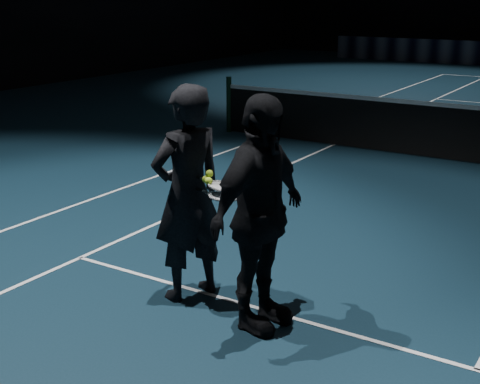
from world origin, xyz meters
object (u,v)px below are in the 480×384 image
(racket_lower, at_px, (224,197))
(player_a, at_px, (188,194))
(racket_upper, at_px, (223,186))
(tennis_balls, at_px, (208,178))
(player_b, at_px, (259,215))

(racket_lower, bearing_deg, player_a, 180.00)
(racket_upper, distance_m, tennis_balls, 0.16)
(player_a, relative_size, racket_upper, 2.90)
(racket_lower, bearing_deg, racket_upper, 141.34)
(player_b, xyz_separation_m, racket_upper, (-0.43, 0.12, 0.14))
(player_a, distance_m, tennis_balls, 0.32)
(player_a, xyz_separation_m, racket_lower, (0.44, -0.08, 0.07))
(player_b, xyz_separation_m, racket_lower, (-0.39, 0.07, 0.07))
(tennis_balls, bearing_deg, racket_upper, 2.96)
(player_b, bearing_deg, racket_upper, 79.12)
(player_b, distance_m, tennis_balls, 0.63)
(racket_upper, bearing_deg, player_b, -9.08)
(player_b, height_order, racket_lower, player_b)
(racket_upper, relative_size, tennis_balls, 5.67)
(player_b, height_order, racket_upper, player_b)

